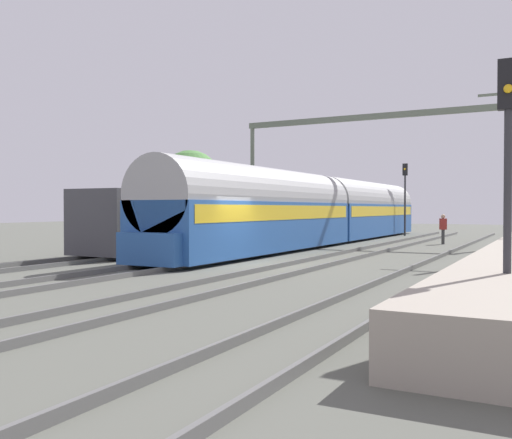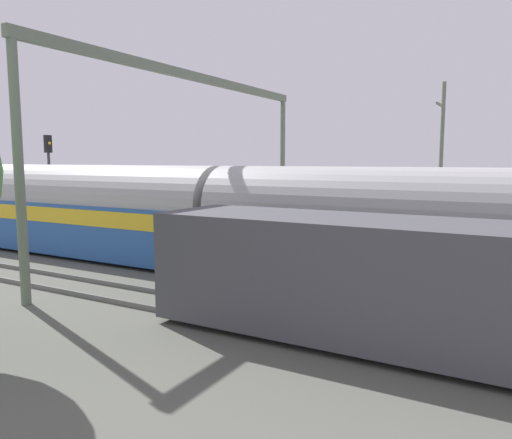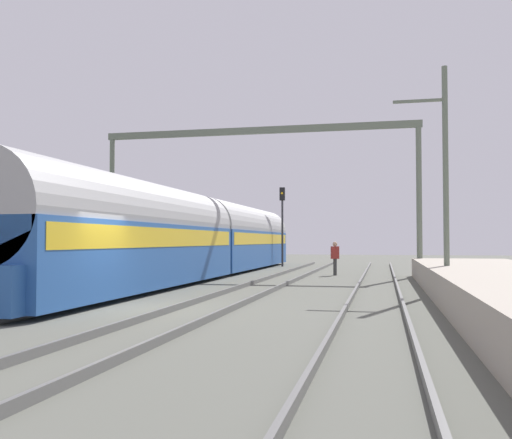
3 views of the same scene
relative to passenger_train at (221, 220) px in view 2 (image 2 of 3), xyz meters
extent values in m
cube|color=#28569E|center=(0.00, -8.13, -0.71)|extent=(2.90, 16.00, 2.20)
cube|color=gold|center=(0.00, -8.13, -0.08)|extent=(2.93, 15.36, 0.64)
cylinder|color=#A3A3A3|center=(0.00, -8.13, 0.59)|extent=(2.84, 16.00, 2.84)
cube|color=#28569E|center=(0.00, 8.22, -0.71)|extent=(2.90, 16.00, 2.20)
cube|color=gold|center=(0.00, 8.22, -0.08)|extent=(2.93, 15.36, 0.64)
cylinder|color=#A3A3A3|center=(0.00, 8.22, 0.59)|extent=(2.84, 16.00, 2.84)
cube|color=#47474C|center=(-4.25, -8.23, -0.46)|extent=(2.80, 13.00, 2.70)
cube|color=black|center=(-4.25, -8.23, -1.76)|extent=(2.52, 11.96, 0.10)
cylinder|color=#3A3A3A|center=(6.29, 2.58, -1.55)|extent=(0.22, 0.22, 0.85)
cube|color=maroon|center=(6.29, 2.58, -0.80)|extent=(0.45, 0.35, 0.64)
sphere|color=tan|center=(6.29, 2.58, -0.36)|extent=(0.24, 0.24, 0.24)
cylinder|color=#2D2D33|center=(1.92, 11.92, 0.31)|extent=(0.14, 0.14, 4.57)
cube|color=black|center=(1.92, 11.92, 3.05)|extent=(0.36, 0.20, 0.90)
sphere|color=yellow|center=(1.92, 11.80, 3.08)|extent=(0.16, 0.16, 0.16)
cylinder|color=slate|center=(-6.25, 2.66, 1.78)|extent=(0.28, 0.28, 7.50)
cylinder|color=slate|center=(10.50, 2.66, 1.78)|extent=(0.28, 0.28, 7.50)
cube|color=slate|center=(2.12, 2.66, 5.71)|extent=(17.14, 0.24, 0.36)
cylinder|color=slate|center=(10.90, -5.94, 2.03)|extent=(0.20, 0.20, 8.00)
cube|color=slate|center=(10.00, -5.94, 4.83)|extent=(1.80, 0.10, 0.10)
camera|label=1|loc=(12.02, -31.53, 0.10)|focal=39.99mm
camera|label=2|loc=(-15.07, -10.04, 2.21)|focal=34.45mm
camera|label=3|loc=(8.71, -27.15, -0.19)|focal=40.29mm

